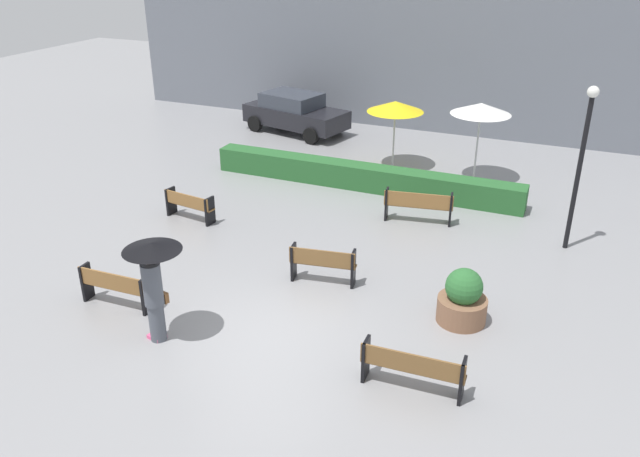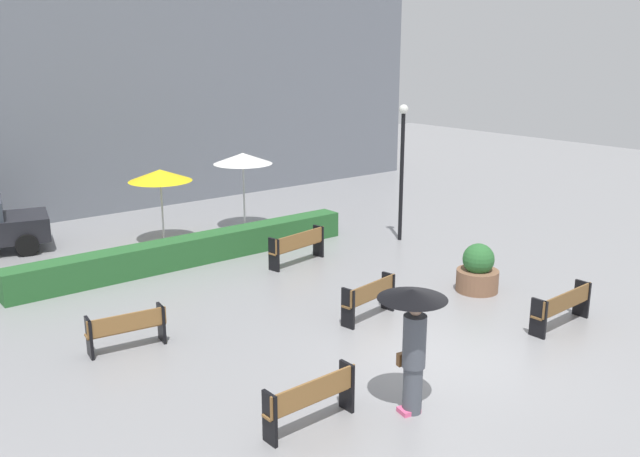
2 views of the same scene
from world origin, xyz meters
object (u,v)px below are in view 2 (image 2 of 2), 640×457
object	(u,v)px
pedestrian_with_umbrella	(413,329)
planter_pot	(478,271)
bench_near_right	(563,305)
bench_mid_center	(370,296)
bench_far_left	(127,328)
lamp_post	(402,159)
patio_umbrella_white	(243,159)
bench_back_row	(298,245)
patio_umbrella_yellow	(160,175)
bench_near_left	(311,398)

from	to	relation	value
pedestrian_with_umbrella	planter_pot	xyz separation A→B (m)	(5.40, 3.00, -0.93)
bench_near_right	bench_mid_center	distance (m)	4.12
bench_far_left	lamp_post	bearing A→B (deg)	13.27
bench_near_right	lamp_post	size ratio (longest dim) A/B	0.45
bench_far_left	patio_umbrella_white	size ratio (longest dim) A/B	0.62
bench_mid_center	patio_umbrella_white	xyz separation A→B (m)	(1.91, 8.19, 1.83)
bench_back_row	lamp_post	bearing A→B (deg)	-0.31
bench_far_left	lamp_post	world-z (taller)	lamp_post
bench_far_left	patio_umbrella_yellow	distance (m)	7.79
planter_pot	lamp_post	distance (m)	5.21
planter_pot	pedestrian_with_umbrella	bearing A→B (deg)	-150.96
bench_near_right	planter_pot	bearing A→B (deg)	82.37
pedestrian_with_umbrella	bench_near_left	bearing A→B (deg)	159.00
bench_back_row	bench_near_left	bearing A→B (deg)	-125.09
planter_pot	lamp_post	bearing A→B (deg)	68.43
bench_back_row	planter_pot	xyz separation A→B (m)	(2.17, -4.48, -0.03)
bench_far_left	patio_umbrella_yellow	xyz separation A→B (m)	(3.93, 6.52, 1.65)
bench_near_right	pedestrian_with_umbrella	size ratio (longest dim) A/B	0.88
bench_far_left	patio_umbrella_yellow	world-z (taller)	patio_umbrella_yellow
planter_pot	patio_umbrella_yellow	distance (m)	9.74
bench_near_left	patio_umbrella_yellow	size ratio (longest dim) A/B	0.74
pedestrian_with_umbrella	bench_far_left	bearing A→B (deg)	117.95
planter_pot	patio_umbrella_white	size ratio (longest dim) A/B	0.47
bench_back_row	bench_far_left	world-z (taller)	bench_back_row
patio_umbrella_white	pedestrian_with_umbrella	bearing A→B (deg)	-109.31
bench_mid_center	patio_umbrella_yellow	bearing A→B (deg)	96.27
pedestrian_with_umbrella	lamp_post	distance (m)	10.41
pedestrian_with_umbrella	patio_umbrella_yellow	bearing A→B (deg)	84.07
bench_near_left	pedestrian_with_umbrella	xyz separation A→B (m)	(1.59, -0.61, 0.94)
pedestrian_with_umbrella	planter_pot	size ratio (longest dim) A/B	1.75
planter_pot	lamp_post	size ratio (longest dim) A/B	0.29
patio_umbrella_yellow	patio_umbrella_white	size ratio (longest dim) A/B	0.90
bench_far_left	planter_pot	xyz separation A→B (m)	(8.13, -2.13, 0.05)
bench_near_left	bench_near_right	distance (m)	6.66
bench_far_left	bench_near_left	bearing A→B (deg)	-75.96
bench_mid_center	planter_pot	bearing A→B (deg)	-5.58
bench_near_left	planter_pot	bearing A→B (deg)	18.86
bench_far_left	lamp_post	size ratio (longest dim) A/B	0.38
lamp_post	bench_near_right	bearing A→B (deg)	-106.69
lamp_post	bench_mid_center	bearing A→B (deg)	-140.62
bench_near_right	bench_back_row	xyz separation A→B (m)	(-1.82, 7.05, 0.05)
bench_near_left	bench_far_left	xyz separation A→B (m)	(-1.13, 4.52, -0.04)
bench_near_right	bench_mid_center	world-z (taller)	bench_mid_center
bench_back_row	lamp_post	distance (m)	4.41
planter_pot	lamp_post	xyz separation A→B (m)	(1.76, 4.46, 2.03)
bench_near_left	bench_mid_center	world-z (taller)	bench_mid_center
patio_umbrella_yellow	patio_umbrella_white	distance (m)	2.84
bench_back_row	bench_mid_center	bearing A→B (deg)	-104.97
bench_far_left	lamp_post	xyz separation A→B (m)	(9.89, 2.33, 2.07)
bench_mid_center	patio_umbrella_yellow	distance (m)	8.53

